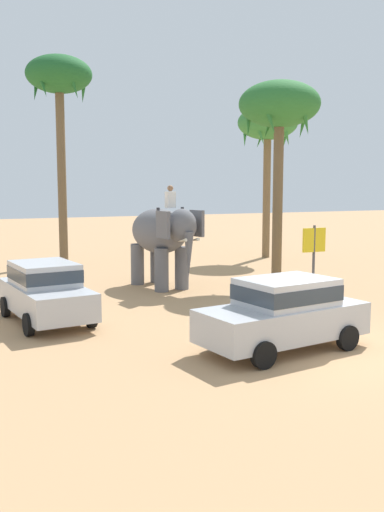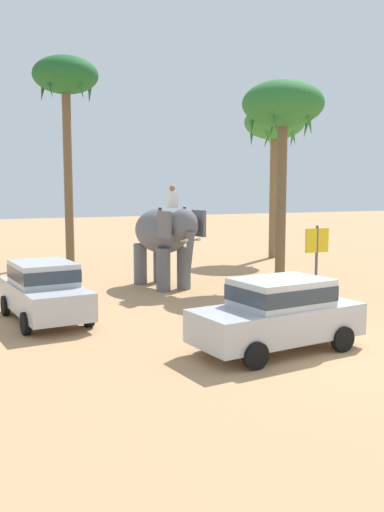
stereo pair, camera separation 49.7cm
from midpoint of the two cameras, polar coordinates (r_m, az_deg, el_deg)
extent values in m
plane|color=tan|center=(13.66, 12.02, -9.41)|extent=(120.00, 120.00, 0.00)
cube|color=#B7BABF|center=(13.46, 8.08, -6.58)|extent=(4.27, 2.18, 0.76)
cube|color=#B7BABF|center=(13.38, 8.46, -3.60)|extent=(2.27, 1.80, 0.64)
cube|color=#2D3842|center=(13.38, 8.46, -3.60)|extent=(2.29, 1.82, 0.35)
cylinder|color=black|center=(12.15, 6.07, -9.91)|extent=(0.62, 0.25, 0.60)
cylinder|color=black|center=(13.46, 1.51, -8.18)|extent=(0.62, 0.25, 0.60)
cylinder|color=black|center=(13.82, 14.43, -8.00)|extent=(0.62, 0.25, 0.60)
cylinder|color=black|center=(14.99, 9.66, -6.70)|extent=(0.62, 0.25, 0.60)
cube|color=#B7BABF|center=(16.63, -15.35, -4.15)|extent=(2.09, 4.25, 0.76)
cube|color=#B7BABF|center=(16.61, -15.52, -1.72)|extent=(1.76, 2.24, 0.64)
cube|color=#2D3842|center=(16.61, -15.52, -1.72)|extent=(1.78, 2.26, 0.35)
cylinder|color=black|center=(15.78, -11.05, -6.04)|extent=(0.24, 0.61, 0.60)
cylinder|color=black|center=(15.30, -17.08, -6.63)|extent=(0.24, 0.61, 0.60)
cylinder|color=black|center=(18.14, -13.82, -4.41)|extent=(0.24, 0.61, 0.60)
cylinder|color=black|center=(17.72, -19.09, -4.86)|extent=(0.24, 0.61, 0.60)
ellipsoid|color=slate|center=(21.58, -4.03, 2.54)|extent=(2.02, 3.30, 1.70)
cylinder|color=slate|center=(21.16, -1.72, -1.22)|extent=(0.52, 0.52, 1.60)
cylinder|color=slate|center=(20.71, -3.78, -1.41)|extent=(0.52, 0.52, 1.60)
cylinder|color=slate|center=(22.74, -4.20, -0.66)|extent=(0.52, 0.52, 1.60)
cylinder|color=slate|center=(22.33, -6.16, -0.82)|extent=(0.52, 0.52, 1.60)
ellipsoid|color=slate|center=(20.17, -1.74, 3.09)|extent=(1.23, 1.15, 1.20)
cube|color=slate|center=(20.63, -0.19, 3.32)|extent=(0.23, 0.81, 0.96)
cube|color=slate|center=(19.88, -3.66, 3.17)|extent=(0.23, 0.81, 0.96)
cone|color=slate|center=(19.88, -1.05, 0.14)|extent=(0.41, 0.41, 1.60)
cone|color=beige|center=(20.01, -0.50, 1.63)|extent=(0.20, 0.57, 0.21)
cone|color=beige|center=(19.73, -1.76, 1.55)|extent=(0.20, 0.57, 0.21)
cube|color=white|center=(20.79, -2.89, 5.69)|extent=(0.37, 0.29, 0.60)
sphere|color=#8E6647|center=(20.78, -2.90, 6.85)|extent=(0.22, 0.22, 0.22)
cylinder|color=#333338|center=(21.08, -1.66, 4.22)|extent=(0.12, 0.12, 0.55)
cylinder|color=#333338|center=(20.54, -4.13, 4.13)|extent=(0.12, 0.12, 0.55)
cylinder|color=brown|center=(29.01, -13.50, 8.19)|extent=(0.43, 0.43, 9.04)
ellipsoid|color=#1E5B28|center=(29.50, -13.77, 17.39)|extent=(3.20, 3.20, 1.80)
cone|color=#1E5B28|center=(29.69, -11.38, 16.41)|extent=(0.40, 0.92, 1.64)
cone|color=#1E5B28|center=(30.59, -13.49, 16.07)|extent=(0.91, 0.57, 1.67)
cone|color=#1E5B28|center=(29.91, -15.93, 16.21)|extent=(0.73, 0.83, 1.69)
cone|color=#1E5B28|center=(28.55, -15.43, 16.68)|extent=(0.73, 0.83, 1.69)
cone|color=#1E5B28|center=(28.40, -12.48, 16.82)|extent=(0.91, 0.57, 1.67)
cylinder|color=brown|center=(22.91, 8.03, 5.93)|extent=(0.40, 0.40, 6.85)
ellipsoid|color=#286B2D|center=(23.13, 8.19, 14.95)|extent=(3.20, 3.20, 1.80)
cone|color=#286B2D|center=(23.74, 10.64, 13.47)|extent=(0.40, 0.92, 1.64)
cone|color=#286B2D|center=(24.22, 7.38, 13.41)|extent=(0.91, 0.57, 1.67)
cone|color=#286B2D|center=(23.15, 5.11, 13.73)|extent=(0.73, 0.83, 1.69)
cone|color=#286B2D|center=(21.95, 7.04, 14.08)|extent=(0.73, 0.83, 1.69)
cone|color=#286B2D|center=(22.34, 10.65, 13.89)|extent=(0.91, 0.57, 1.67)
cylinder|color=brown|center=(30.79, 7.08, 6.35)|extent=(0.40, 0.40, 7.01)
ellipsoid|color=#337A38|center=(30.98, 7.19, 13.22)|extent=(3.20, 3.20, 1.80)
cone|color=#337A38|center=(31.58, 9.05, 12.15)|extent=(0.40, 0.92, 1.64)
cone|color=#337A38|center=(32.08, 6.62, 12.11)|extent=(0.91, 0.57, 1.67)
cone|color=#337A38|center=(31.02, 4.91, 12.31)|extent=(0.73, 0.83, 1.69)
cone|color=#337A38|center=(29.82, 6.31, 12.51)|extent=(0.73, 0.83, 1.69)
cone|color=#337A38|center=(30.18, 8.98, 12.40)|extent=(0.91, 0.57, 1.67)
cylinder|color=#4C4C51|center=(21.58, 11.53, -0.13)|extent=(0.10, 0.10, 2.40)
cube|color=yellow|center=(21.51, 11.57, 1.59)|extent=(1.00, 0.08, 0.90)
camera|label=1|loc=(0.25, -90.78, -0.10)|focal=39.65mm
camera|label=2|loc=(0.25, 89.22, 0.10)|focal=39.65mm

